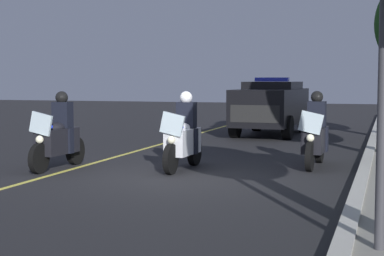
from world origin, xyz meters
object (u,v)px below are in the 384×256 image
object	(u,v)px
police_motorcycle_lead_right	(183,138)
police_suv	(271,105)
police_motorcycle_trailing	(315,136)
police_motorcycle_lead_left	(58,137)

from	to	relation	value
police_motorcycle_lead_right	police_suv	size ratio (longest dim) A/B	0.43
police_motorcycle_trailing	police_suv	xyz separation A→B (m)	(-7.78, -2.45, 0.37)
police_motorcycle_trailing	police_motorcycle_lead_left	bearing A→B (deg)	-68.94
police_motorcycle_lead_left	police_motorcycle_lead_right	distance (m)	2.77
police_motorcycle_lead_right	police_suv	xyz separation A→B (m)	(-9.10, 0.26, 0.37)
police_motorcycle_lead_left	police_suv	bearing A→B (deg)	163.43
police_motorcycle_lead_right	police_suv	world-z (taller)	police_suv
police_suv	police_motorcycle_lead_left	bearing A→B (deg)	-16.57
police_motorcycle_lead_right	police_suv	bearing A→B (deg)	178.37
police_motorcycle_trailing	police_suv	world-z (taller)	police_suv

